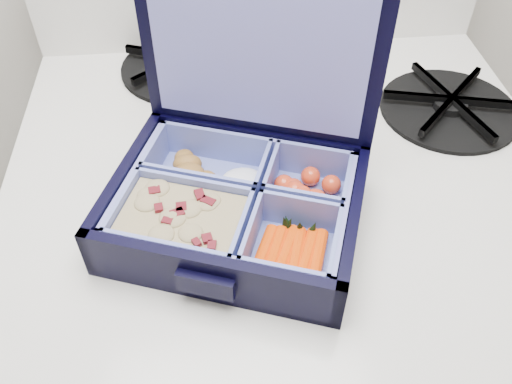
{
  "coord_description": "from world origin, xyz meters",
  "views": [
    {
      "loc": [
        0.31,
        1.19,
        1.39
      ],
      "look_at": [
        0.35,
        1.57,
        1.0
      ],
      "focal_mm": 38.0,
      "sensor_mm": 36.0,
      "label": 1
    }
  ],
  "objects_px": {
    "stove": "(274,356)",
    "bento_box": "(236,207)",
    "burner_grate": "(451,103)",
    "fork": "(290,126)"
  },
  "relations": [
    {
      "from": "bento_box",
      "to": "burner_grate",
      "type": "distance_m",
      "value": 0.33
    },
    {
      "from": "stove",
      "to": "burner_grate",
      "type": "relative_size",
      "value": 5.46
    },
    {
      "from": "stove",
      "to": "bento_box",
      "type": "bearing_deg",
      "value": -122.97
    },
    {
      "from": "stove",
      "to": "burner_grate",
      "type": "bearing_deg",
      "value": 17.44
    },
    {
      "from": "burner_grate",
      "to": "fork",
      "type": "height_order",
      "value": "burner_grate"
    },
    {
      "from": "bento_box",
      "to": "burner_grate",
      "type": "xyz_separation_m",
      "value": [
        0.29,
        0.17,
        -0.02
      ]
    },
    {
      "from": "bento_box",
      "to": "stove",
      "type": "bearing_deg",
      "value": 77.03
    },
    {
      "from": "burner_grate",
      "to": "fork",
      "type": "xyz_separation_m",
      "value": [
        -0.21,
        -0.01,
        -0.01
      ]
    },
    {
      "from": "burner_grate",
      "to": "fork",
      "type": "bearing_deg",
      "value": -176.2
    },
    {
      "from": "bento_box",
      "to": "burner_grate",
      "type": "height_order",
      "value": "bento_box"
    }
  ]
}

